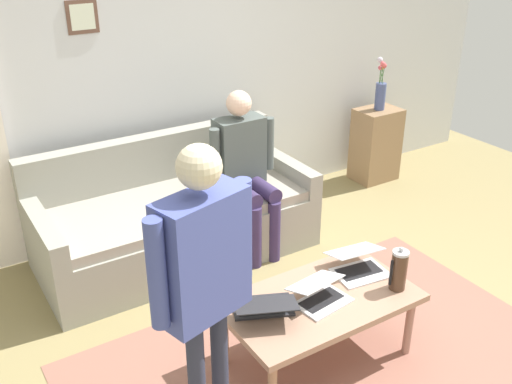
# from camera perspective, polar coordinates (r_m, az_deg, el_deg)

# --- Properties ---
(ground_plane) EXTENTS (7.68, 7.68, 0.00)m
(ground_plane) POSITION_cam_1_polar(r_m,az_deg,el_deg) (3.76, 7.01, -15.47)
(ground_plane) COLOR #8D7D50
(area_rug) EXTENTS (2.90, 1.82, 0.01)m
(area_rug) POSITION_cam_1_polar(r_m,az_deg,el_deg) (3.67, 6.88, -16.53)
(area_rug) COLOR #915E4F
(area_rug) RESTS_ON ground_plane
(back_wall) EXTENTS (7.04, 0.11, 2.70)m
(back_wall) POSITION_cam_1_polar(r_m,az_deg,el_deg) (4.85, -8.85, 12.21)
(back_wall) COLOR silver
(back_wall) RESTS_ON ground_plane
(couch) EXTENTS (2.09, 0.94, 0.88)m
(couch) POSITION_cam_1_polar(r_m,az_deg,el_deg) (4.59, -7.99, -2.57)
(couch) COLOR gray
(couch) RESTS_ON ground_plane
(coffee_table) EXTENTS (1.13, 0.65, 0.44)m
(coffee_table) POSITION_cam_1_polar(r_m,az_deg,el_deg) (3.48, 6.19, -10.83)
(coffee_table) COLOR #A17860
(coffee_table) RESTS_ON ground_plane
(laptop_left) EXTENTS (0.34, 0.31, 0.14)m
(laptop_left) POSITION_cam_1_polar(r_m,az_deg,el_deg) (3.41, 6.28, -9.96)
(laptop_left) COLOR silver
(laptop_left) RESTS_ON coffee_table
(laptop_center) EXTENTS (0.44, 0.44, 0.13)m
(laptop_center) POSITION_cam_1_polar(r_m,az_deg,el_deg) (3.30, 0.77, -11.04)
(laptop_center) COLOR #28282D
(laptop_center) RESTS_ON coffee_table
(laptop_right) EXTENTS (0.36, 0.35, 0.16)m
(laptop_right) POSITION_cam_1_polar(r_m,az_deg,el_deg) (3.69, 9.94, -7.04)
(laptop_right) COLOR silver
(laptop_right) RESTS_ON coffee_table
(french_press) EXTENTS (0.12, 0.10, 0.28)m
(french_press) POSITION_cam_1_polar(r_m,az_deg,el_deg) (3.54, 13.75, -7.39)
(french_press) COLOR #4C3323
(french_press) RESTS_ON coffee_table
(side_shelf) EXTENTS (0.42, 0.32, 0.73)m
(side_shelf) POSITION_cam_1_polar(r_m,az_deg,el_deg) (5.94, 11.58, 4.56)
(side_shelf) COLOR #916F4D
(side_shelf) RESTS_ON ground_plane
(flower_vase) EXTENTS (0.10, 0.10, 0.50)m
(flower_vase) POSITION_cam_1_polar(r_m,az_deg,el_deg) (5.77, 12.04, 9.64)
(flower_vase) COLOR #445285
(flower_vase) RESTS_ON side_shelf
(person_standing) EXTENTS (0.58, 0.28, 1.64)m
(person_standing) POSITION_cam_1_polar(r_m,az_deg,el_deg) (2.57, -5.11, -7.69)
(person_standing) COLOR #2C2F42
(person_standing) RESTS_ON ground_plane
(person_seated) EXTENTS (0.55, 0.51, 1.28)m
(person_seated) POSITION_cam_1_polar(r_m,az_deg,el_deg) (4.44, -1.07, 2.74)
(person_seated) COLOR #372B51
(person_seated) RESTS_ON ground_plane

